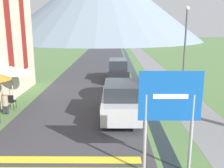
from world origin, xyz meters
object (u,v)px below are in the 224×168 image
object	(u,v)px
parked_car_far	(118,70)
person_seated_near	(5,102)
parked_car_near	(120,100)
cafe_chair_far_left	(11,101)
streetlamp	(185,44)
cafe_umbrella_rear_white	(11,70)
road_sign	(170,107)

from	to	relation	value
parked_car_far	person_seated_near	size ratio (longest dim) A/B	3.63
person_seated_near	parked_car_near	bearing A→B (deg)	-4.18
parked_car_far	cafe_chair_far_left	world-z (taller)	parked_car_far
parked_car_near	streetlamp	distance (m)	6.59
cafe_umbrella_rear_white	person_seated_near	bearing A→B (deg)	-81.91
streetlamp	cafe_chair_far_left	bearing A→B (deg)	-162.18
parked_car_far	parked_car_near	bearing A→B (deg)	-90.21
parked_car_near	cafe_chair_far_left	size ratio (longest dim) A/B	5.08
person_seated_near	streetlamp	size ratio (longest dim) A/B	0.22
road_sign	cafe_umbrella_rear_white	bearing A→B (deg)	137.24
cafe_chair_far_left	parked_car_far	bearing A→B (deg)	61.80
road_sign	parked_car_near	size ratio (longest dim) A/B	0.75
parked_car_near	road_sign	bearing A→B (deg)	-74.63
parked_car_near	parked_car_far	bearing A→B (deg)	89.79
parked_car_near	cafe_umbrella_rear_white	world-z (taller)	cafe_umbrella_rear_white
parked_car_far	cafe_chair_far_left	distance (m)	9.62
parked_car_far	cafe_chair_far_left	bearing A→B (deg)	-128.41
road_sign	person_seated_near	xyz separation A→B (m)	(-7.29, 5.27, -1.49)
road_sign	parked_car_far	xyz separation A→B (m)	(-1.30, 13.48, -1.26)
parked_car_near	cafe_umbrella_rear_white	size ratio (longest dim) A/B	1.77
road_sign	parked_car_near	distance (m)	5.17
person_seated_near	cafe_umbrella_rear_white	bearing A→B (deg)	98.09
cafe_chair_far_left	road_sign	bearing A→B (deg)	-29.07
parked_car_far	streetlamp	xyz separation A→B (m)	(4.24, -4.25, 2.43)
road_sign	cafe_chair_far_left	distance (m)	9.54
parked_car_far	person_seated_near	xyz separation A→B (m)	(-6.00, -8.21, -0.23)
parked_car_far	streetlamp	bearing A→B (deg)	-45.05
parked_car_near	parked_car_far	distance (m)	8.64
cafe_umbrella_rear_white	parked_car_near	bearing A→B (deg)	-18.95
streetlamp	person_seated_near	bearing A→B (deg)	-158.86
parked_car_near	person_seated_near	size ratio (longest dim) A/B	3.53
cafe_chair_far_left	person_seated_near	distance (m)	0.70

